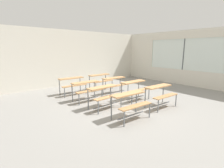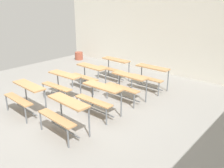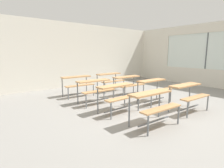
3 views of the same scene
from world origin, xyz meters
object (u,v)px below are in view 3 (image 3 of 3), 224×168
desk_bench_r1c1 (154,86)px  desk_bench_r3c0 (78,81)px  desk_bench_r2c0 (95,86)px  desk_bench_r0c0 (154,101)px  desk_bench_r1c0 (118,92)px  desk_bench_r3c1 (110,78)px  desk_bench_r0c1 (189,91)px  desk_bench_r2c1 (128,81)px

desk_bench_r1c1 → desk_bench_r3c0: size_ratio=0.98×
desk_bench_r3c0 → desk_bench_r2c0: bearing=-88.0°
desk_bench_r0c0 → desk_bench_r2c0: bearing=94.1°
desk_bench_r1c0 → desk_bench_r3c1: 2.77m
desk_bench_r3c0 → desk_bench_r3c1: (1.54, -0.02, 0.00)m
desk_bench_r2c0 → desk_bench_r0c1: bearing=-53.2°
desk_bench_r0c1 → desk_bench_r2c0: same height
desk_bench_r0c0 → desk_bench_r1c0: 1.17m
desk_bench_r3c1 → desk_bench_r2c0: bearing=-141.7°
desk_bench_r2c0 → desk_bench_r3c0: (0.01, 1.22, 0.00)m
desk_bench_r0c0 → desk_bench_r2c1: 2.72m
desk_bench_r0c0 → desk_bench_r3c0: size_ratio=1.00×
desk_bench_r1c1 → desk_bench_r2c0: (-1.53, 1.13, 0.00)m
desk_bench_r2c1 → desk_bench_r3c1: same height
desk_bench_r0c0 → desk_bench_r3c1: 3.78m
desk_bench_r0c1 → desk_bench_r3c1: (-0.03, 3.46, 0.00)m
desk_bench_r2c0 → desk_bench_r3c1: bearing=39.8°
desk_bench_r2c0 → desk_bench_r2c1: size_ratio=1.00×
desk_bench_r1c0 → desk_bench_r2c1: same height
desk_bench_r3c1 → desk_bench_r1c0: bearing=-123.2°
desk_bench_r1c0 → desk_bench_r3c0: bearing=88.5°
desk_bench_r3c0 → desk_bench_r2c1: bearing=-36.0°
desk_bench_r2c1 → desk_bench_r2c0: bearing=-176.2°
desk_bench_r0c0 → desk_bench_r0c1: bearing=3.2°
desk_bench_r1c1 → desk_bench_r3c1: (0.02, 2.33, 0.00)m
desk_bench_r1c1 → desk_bench_r1c0: bearing=178.9°
desk_bench_r0c1 → desk_bench_r2c1: same height
desk_bench_r3c0 → desk_bench_r0c0: bearing=-86.7°
desk_bench_r1c0 → desk_bench_r3c0: size_ratio=0.99×
desk_bench_r0c0 → desk_bench_r2c0: 2.27m
desk_bench_r0c0 → desk_bench_r2c1: size_ratio=1.00×
desk_bench_r0c0 → desk_bench_r3c1: (1.49, 3.48, 0.00)m
desk_bench_r2c1 → desk_bench_r3c0: bearing=143.9°
desk_bench_r0c0 → desk_bench_r1c1: same height
desk_bench_r0c1 → desk_bench_r2c0: size_ratio=1.01×
desk_bench_r0c1 → desk_bench_r2c1: bearing=94.8°
desk_bench_r0c1 → desk_bench_r1c1: size_ratio=1.02×
desk_bench_r0c1 → desk_bench_r1c1: same height
desk_bench_r0c1 → desk_bench_r3c0: 3.81m
desk_bench_r0c0 → desk_bench_r3c1: same height
desk_bench_r2c1 → desk_bench_r3c0: (-1.49, 1.18, 0.00)m
desk_bench_r2c0 → desk_bench_r3c1: size_ratio=1.01×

